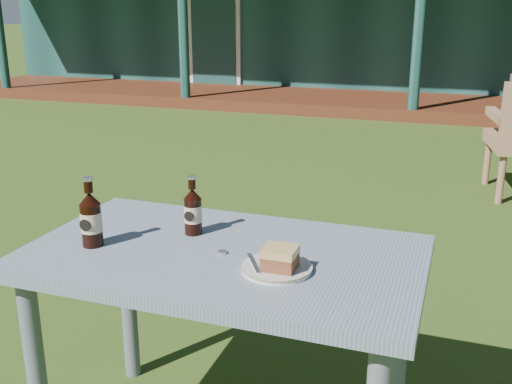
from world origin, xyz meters
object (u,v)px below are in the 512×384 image
at_px(cake_slice, 280,258).
at_px(cola_bottle_far, 91,219).
at_px(cafe_table, 224,281).
at_px(plate, 277,268).
at_px(cola_bottle_near, 193,211).

height_order(cake_slice, cola_bottle_far, cola_bottle_far).
distance_m(cafe_table, cake_slice, 0.27).
bearing_deg(cake_slice, cafe_table, 156.34).
bearing_deg(cake_slice, plate, 137.57).
height_order(plate, cola_bottle_near, cola_bottle_near).
bearing_deg(plate, cola_bottle_far, -178.64).
bearing_deg(cola_bottle_near, cola_bottle_far, -141.97).
relative_size(plate, cake_slice, 2.22).
xyz_separation_m(cake_slice, cola_bottle_far, (-0.61, -0.00, 0.04)).
xyz_separation_m(cafe_table, cake_slice, (0.21, -0.09, 0.15)).
relative_size(plate, cola_bottle_far, 0.93).
bearing_deg(plate, cola_bottle_near, 152.01).
height_order(plate, cola_bottle_far, cola_bottle_far).
bearing_deg(cola_bottle_far, cake_slice, 0.16).
bearing_deg(cola_bottle_near, cake_slice, -28.64).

